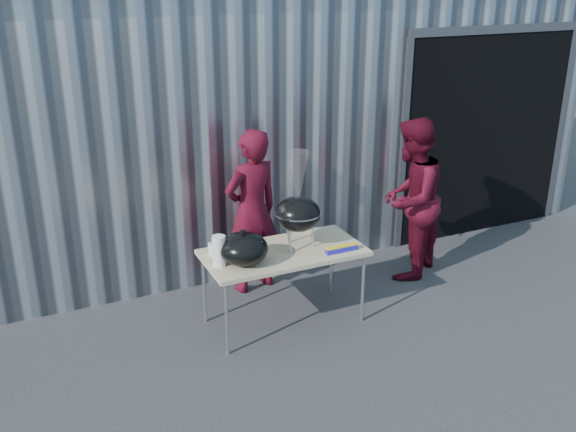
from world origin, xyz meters
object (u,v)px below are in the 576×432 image
folding_table (284,255)px  kettle_grill (298,206)px  person_cook (252,212)px  person_bystander (410,199)px

folding_table → kettle_grill: 0.49m
person_cook → kettle_grill: bearing=87.4°
folding_table → person_bystander: person_bystander is taller
kettle_grill → person_cook: 0.84m
kettle_grill → person_cook: person_cook is taller
folding_table → kettle_grill: size_ratio=1.60×
kettle_grill → person_bystander: bearing=13.3°
folding_table → person_bystander: size_ratio=0.85×
folding_table → person_bystander: bearing=12.7°
kettle_grill → person_bystander: size_ratio=0.53×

